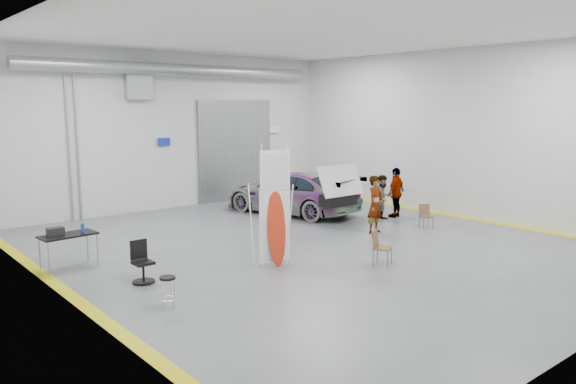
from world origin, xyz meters
TOP-DOWN VIEW (x-y plane):
  - ground at (0.00, 0.00)m, footprint 16.00×16.00m
  - room_shell at (0.24, 2.22)m, footprint 14.02×16.18m
  - sedan_car at (2.69, 4.08)m, footprint 3.37×5.68m
  - person_a at (2.61, -0.07)m, footprint 0.74×0.56m
  - person_b at (4.36, 1.12)m, footprint 0.86×0.71m
  - person_c at (5.07, 1.12)m, footprint 1.11×0.65m
  - surfboard_display at (-2.06, -0.95)m, footprint 0.88×0.31m
  - folding_chair_near at (-0.04, -2.65)m, footprint 0.56×0.60m
  - folding_chair_far at (4.37, -0.71)m, footprint 0.50×0.54m
  - shop_stool at (-5.61, -1.92)m, footprint 0.34×0.34m
  - work_table at (-6.21, 2.26)m, footprint 1.39×0.78m
  - office_chair at (-5.27, -0.03)m, footprint 0.51×0.51m
  - trunk_lid at (2.69, 1.67)m, footprint 1.80×1.09m

SIDE VIEW (x-z plane):
  - ground at x=0.00m, z-range 0.00..0.00m
  - folding_chair_far at x=4.37m, z-range -0.15..0.63m
  - folding_chair_near at x=-0.04m, z-range -0.17..0.73m
  - shop_stool at x=-5.61m, z-range 0.00..0.66m
  - office_chair at x=-5.27m, z-range -0.06..0.90m
  - sedan_car at x=2.69m, z-range 0.00..1.54m
  - person_b at x=4.36m, z-range 0.00..1.59m
  - work_table at x=-6.21m, z-range 0.30..1.38m
  - person_c at x=5.07m, z-range 0.00..1.80m
  - person_a at x=2.61m, z-range 0.00..1.82m
  - surfboard_display at x=-2.06m, z-range -0.29..2.81m
  - trunk_lid at x=2.69m, z-range 1.54..1.58m
  - room_shell at x=0.24m, z-range 1.07..7.08m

